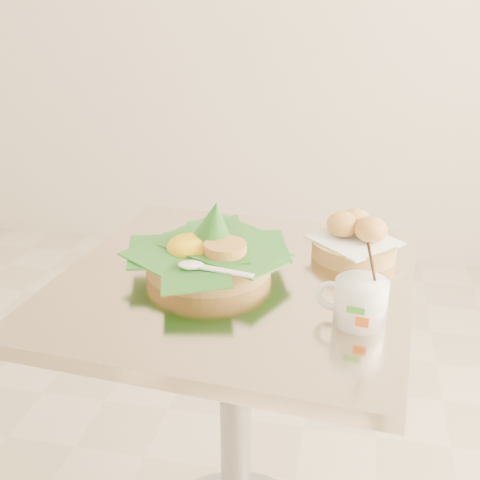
% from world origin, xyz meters
% --- Properties ---
extents(cafe_table, '(0.76, 0.76, 0.75)m').
position_xyz_m(cafe_table, '(0.10, -0.02, 0.53)').
color(cafe_table, gray).
rests_on(cafe_table, floor).
extents(rice_basket, '(0.33, 0.33, 0.16)m').
position_xyz_m(rice_basket, '(0.04, 0.01, 0.79)').
color(rice_basket, '#A78647').
rests_on(rice_basket, cafe_table).
extents(bread_basket, '(0.22, 0.22, 0.10)m').
position_xyz_m(bread_basket, '(0.34, 0.14, 0.79)').
color(bread_basket, '#A78647').
rests_on(bread_basket, cafe_table).
extents(coffee_mug, '(0.13, 0.10, 0.16)m').
position_xyz_m(coffee_mug, '(0.35, -0.14, 0.79)').
color(coffee_mug, white).
rests_on(coffee_mug, cafe_table).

